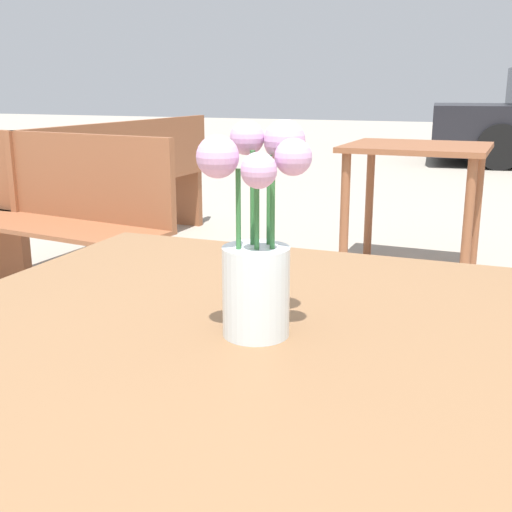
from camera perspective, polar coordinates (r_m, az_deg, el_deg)
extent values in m
cube|color=brown|center=(0.98, -4.48, -6.78)|extent=(0.93, 1.01, 0.03)
cylinder|color=brown|center=(1.65, -10.25, -11.13)|extent=(0.05, 0.05, 0.68)
cylinder|color=brown|center=(1.45, 18.82, -15.68)|extent=(0.05, 0.05, 0.68)
cylinder|color=silver|center=(0.91, 0.00, -3.16)|extent=(0.10, 0.10, 0.13)
cylinder|color=silver|center=(0.92, 0.00, -4.70)|extent=(0.08, 0.08, 0.07)
cylinder|color=#337038|center=(0.89, 1.44, 0.41)|extent=(0.01, 0.01, 0.23)
sphere|color=#CC99C6|center=(0.85, 3.33, 8.78)|extent=(0.05, 0.05, 0.05)
cylinder|color=#337038|center=(0.91, 1.15, 1.24)|extent=(0.01, 0.01, 0.25)
sphere|color=#CC99C6|center=(0.91, 2.55, 10.20)|extent=(0.06, 0.06, 0.06)
cylinder|color=#337038|center=(0.91, -0.30, 1.43)|extent=(0.01, 0.01, 0.25)
sphere|color=#CC99C6|center=(0.91, -0.81, 10.46)|extent=(0.05, 0.05, 0.05)
cylinder|color=#337038|center=(0.89, -1.55, 0.34)|extent=(0.01, 0.01, 0.23)
sphere|color=#CC99C6|center=(0.85, -3.43, 8.80)|extent=(0.06, 0.06, 0.06)
cylinder|color=#337038|center=(0.88, 0.07, -0.09)|extent=(0.01, 0.01, 0.22)
sphere|color=#CC99C6|center=(0.83, 0.25, 7.62)|extent=(0.05, 0.05, 0.05)
cube|color=brown|center=(4.29, -13.00, 6.16)|extent=(0.42, 2.00, 0.02)
cube|color=brown|center=(4.17, -11.38, 8.92)|extent=(0.10, 1.99, 0.40)
cube|color=brown|center=(3.64, -21.55, 0.38)|extent=(0.33, 0.07, 0.43)
cube|color=brown|center=(5.10, -6.58, 5.20)|extent=(0.33, 0.07, 0.43)
cube|color=brown|center=(3.20, -19.79, 2.82)|extent=(1.52, 0.53, 0.02)
cube|color=brown|center=(3.28, -18.02, 6.95)|extent=(1.48, 0.21, 0.40)
cube|color=brown|center=(2.80, -10.00, -2.95)|extent=(0.10, 0.33, 0.43)
cube|color=brown|center=(3.73, 14.16, 9.36)|extent=(0.78, 0.72, 0.03)
cylinder|color=brown|center=(3.56, 7.86, 3.35)|extent=(0.05, 0.05, 0.72)
cylinder|color=brown|center=(3.46, 18.29, 2.39)|extent=(0.05, 0.05, 0.72)
cylinder|color=brown|center=(4.13, 10.04, 4.83)|extent=(0.05, 0.05, 0.72)
cylinder|color=brown|center=(4.04, 19.04, 4.03)|extent=(0.05, 0.05, 0.72)
cylinder|color=black|center=(10.67, 20.11, 9.86)|extent=(0.62, 0.25, 0.60)
cylinder|color=black|center=(9.04, 20.86, 9.05)|extent=(0.62, 0.25, 0.60)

